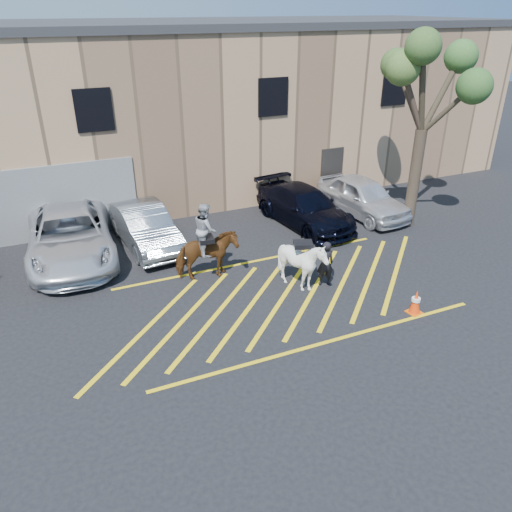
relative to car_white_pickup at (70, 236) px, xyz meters
name	(u,v)px	position (x,y,z in m)	size (l,w,h in m)	color
ground	(279,292)	(5.58, -5.03, -0.83)	(90.00, 90.00, 0.00)	black
car_white_pickup	(70,236)	(0.00, 0.00, 0.00)	(2.77, 6.00, 1.67)	silver
car_silver_sedan	(145,227)	(2.55, -0.05, -0.09)	(1.58, 4.54, 1.50)	gray
car_blue_suv	(304,207)	(8.84, -0.58, -0.11)	(2.03, 5.00, 1.45)	black
car_white_suv	(362,196)	(11.56, -0.62, -0.06)	(1.84, 4.56, 1.55)	silver
handler	(325,263)	(7.09, -5.15, -0.09)	(0.54, 0.36, 1.49)	black
warehouse	(170,106)	(5.56, 6.96, 2.82)	(32.42, 10.20, 7.30)	tan
hatching_zone	(284,297)	(5.58, -5.33, -0.83)	(12.60, 5.12, 0.01)	yellow
mounted_bay	(206,249)	(3.84, -3.29, 0.20)	(2.03, 1.09, 2.57)	#5E3416
saddled_white	(302,264)	(6.32, -5.07, 0.02)	(1.83, 1.93, 1.70)	white
traffic_cone	(416,302)	(8.64, -7.61, -0.47)	(0.44, 0.44, 0.73)	#EF5E09
tree	(429,76)	(12.65, -2.31, 4.86)	(3.99, 4.37, 7.31)	#453B2A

